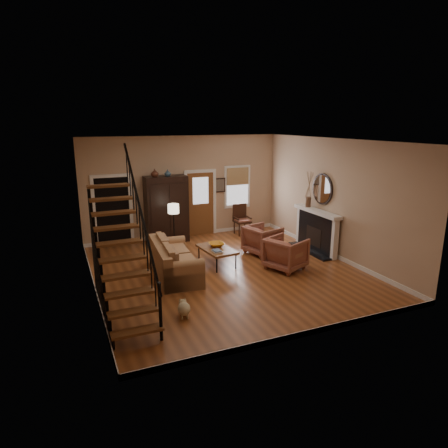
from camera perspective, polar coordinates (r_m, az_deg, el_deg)
name	(u,v)px	position (r m, az deg, el deg)	size (l,w,h in m)	color
room	(189,203)	(11.36, -5.09, 3.07)	(7.00, 7.33, 3.30)	brown
staircase	(121,237)	(7.91, -14.57, -1.75)	(0.94, 2.80, 3.20)	brown
fireplace	(318,227)	(12.02, 13.22, -0.37)	(0.33, 1.95, 2.30)	black
armoire	(167,209)	(12.68, -8.21, 2.09)	(1.30, 0.60, 2.10)	black
vase_a	(155,173)	(12.30, -9.88, 7.20)	(0.24, 0.24, 0.25)	#4C2619
vase_b	(168,173)	(12.40, -8.06, 7.24)	(0.20, 0.20, 0.21)	#334C60
sofa	(175,260)	(10.02, -7.04, -5.07)	(0.95, 2.20, 0.82)	#AB794D
coffee_table	(217,256)	(10.72, -1.02, -4.64)	(0.71, 1.21, 0.46)	brown
bowl	(216,244)	(10.78, -1.08, -2.95)	(0.41, 0.41, 0.10)	orange
books	(217,251)	(10.33, -1.03, -3.87)	(0.22, 0.30, 0.06)	beige
armchair_left	(286,253)	(10.49, 8.81, -4.16)	(0.90, 0.92, 0.84)	maroon
armchair_right	(263,240)	(11.61, 5.53, -2.24)	(0.88, 0.91, 0.83)	maroon
floor_lamp	(174,228)	(11.79, -7.16, -0.54)	(0.32, 0.32, 1.42)	black
side_chair	(242,220)	(13.48, 2.62, 0.61)	(0.54, 0.54, 1.02)	#3A1F12
dog	(184,310)	(8.06, -5.73, -12.07)	(0.25, 0.42, 0.31)	beige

